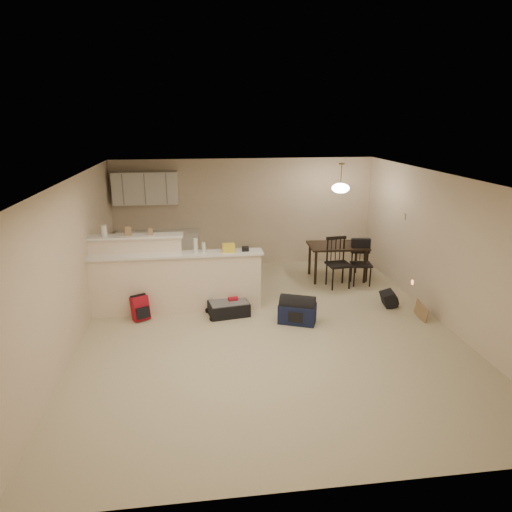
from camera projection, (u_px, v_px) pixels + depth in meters
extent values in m
plane|color=beige|center=(267.00, 328.00, 7.65)|extent=(7.00, 7.00, 0.00)
plane|color=white|center=(268.00, 178.00, 6.93)|extent=(7.00, 7.00, 0.00)
cube|color=beige|center=(245.00, 213.00, 10.61)|extent=(6.00, 0.02, 2.50)
cube|color=beige|center=(330.00, 373.00, 3.97)|extent=(6.00, 0.02, 2.50)
cube|color=beige|center=(73.00, 264.00, 6.92)|extent=(0.02, 7.00, 2.50)
cube|color=beige|center=(444.00, 250.00, 7.66)|extent=(0.02, 7.00, 2.50)
cube|color=#F5DFC6|center=(177.00, 284.00, 8.17)|extent=(3.00, 0.28, 1.05)
cube|color=white|center=(176.00, 255.00, 8.01)|extent=(3.08, 0.38, 0.04)
cube|color=#F5DFC6|center=(138.00, 273.00, 8.25)|extent=(1.60, 0.24, 1.35)
cube|color=white|center=(135.00, 236.00, 8.04)|extent=(1.68, 0.34, 0.04)
cube|color=white|center=(146.00, 188.00, 9.98)|extent=(1.40, 0.34, 0.70)
cube|color=white|center=(159.00, 253.00, 10.30)|extent=(1.80, 0.60, 0.90)
cube|color=beige|center=(404.00, 216.00, 9.06)|extent=(0.02, 0.12, 0.12)
cylinder|color=silver|center=(104.00, 231.00, 7.95)|extent=(0.10, 0.10, 0.20)
cube|color=#9F7952|center=(128.00, 231.00, 8.00)|extent=(0.10, 0.07, 0.16)
cube|color=#9F7952|center=(151.00, 231.00, 8.06)|extent=(0.08, 0.06, 0.12)
cylinder|color=silver|center=(196.00, 246.00, 8.01)|extent=(0.07, 0.07, 0.26)
cylinder|color=silver|center=(204.00, 248.00, 8.04)|extent=(0.06, 0.06, 0.18)
cube|color=#9F7952|center=(229.00, 248.00, 8.10)|extent=(0.22, 0.18, 0.14)
cube|color=#9F7952|center=(245.00, 249.00, 8.15)|extent=(0.12, 0.10, 0.08)
cube|color=black|center=(337.00, 246.00, 9.78)|extent=(1.26, 0.87, 0.04)
cylinder|color=black|center=(316.00, 268.00, 9.54)|extent=(0.06, 0.06, 0.72)
cylinder|color=black|center=(365.00, 267.00, 9.63)|extent=(0.06, 0.06, 0.72)
cylinder|color=black|center=(310.00, 259.00, 10.16)|extent=(0.06, 0.06, 0.72)
cylinder|color=black|center=(356.00, 258.00, 10.25)|extent=(0.06, 0.06, 0.72)
cylinder|color=brown|center=(341.00, 175.00, 9.34)|extent=(0.02, 0.02, 0.50)
cylinder|color=brown|center=(342.00, 164.00, 9.28)|extent=(0.12, 0.12, 0.03)
ellipsoid|color=white|center=(341.00, 188.00, 9.42)|extent=(0.36, 0.36, 0.20)
cube|color=black|center=(229.00, 309.00, 8.12)|extent=(0.76, 0.56, 0.23)
cube|color=#A91321|center=(140.00, 308.00, 7.91)|extent=(0.33, 0.29, 0.42)
cube|color=#131B3D|center=(297.00, 313.00, 7.80)|extent=(0.70, 0.55, 0.34)
cube|color=black|center=(389.00, 299.00, 8.49)|extent=(0.26, 0.34, 0.28)
cube|color=#9F7952|center=(421.00, 311.00, 7.93)|extent=(0.05, 0.39, 0.29)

